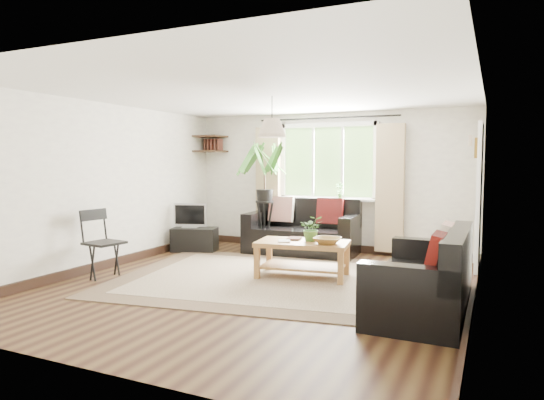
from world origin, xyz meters
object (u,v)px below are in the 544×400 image
at_px(sofa_back, 302,228).
at_px(coffee_table, 303,260).
at_px(palm_stand, 265,197).
at_px(tv_stand, 195,239).
at_px(folding_chair, 104,244).
at_px(sofa_right, 421,273).

xyz_separation_m(sofa_back, coffee_table, (0.64, -1.61, -0.19)).
distance_m(coffee_table, palm_stand, 2.14).
bearing_deg(palm_stand, tv_stand, -155.48).
height_order(tv_stand, palm_stand, palm_stand).
relative_size(coffee_table, tv_stand, 1.59).
relative_size(palm_stand, folding_chair, 2.08).
distance_m(sofa_right, coffee_table, 1.88).
height_order(sofa_back, coffee_table, sofa_back).
relative_size(sofa_back, tv_stand, 2.46).
relative_size(sofa_back, palm_stand, 0.98).
xyz_separation_m(palm_stand, folding_chair, (-1.09, -2.66, -0.49)).
height_order(coffee_table, tv_stand, coffee_table).
height_order(sofa_back, palm_stand, palm_stand).
distance_m(sofa_back, sofa_right, 3.39).
xyz_separation_m(coffee_table, palm_stand, (-1.30, 1.54, 0.70)).
bearing_deg(coffee_table, sofa_right, -28.50).
distance_m(sofa_back, coffee_table, 1.74).
relative_size(sofa_right, coffee_table, 1.47).
distance_m(tv_stand, folding_chair, 2.17).
bearing_deg(sofa_right, sofa_back, -137.12).
height_order(sofa_right, coffee_table, sofa_right).
bearing_deg(tv_stand, sofa_back, 0.38).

